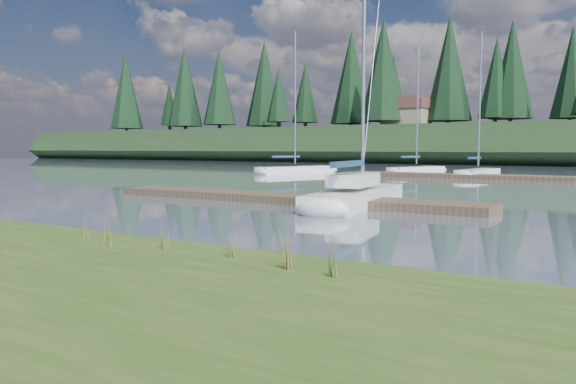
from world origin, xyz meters
The scene contains 20 objects.
ground centered at (0.00, 30.00, 0.00)m, with size 200.00×200.00×0.00m, color slate.
ridge centered at (0.00, 73.00, 2.50)m, with size 200.00×20.00×5.00m, color #1B3118.
sailboat_main centered at (-1.24, 10.28, 0.42)m, with size 3.17×9.02×12.74m.
dock_near centered at (-4.00, 9.00, 0.15)m, with size 16.00×2.00×0.30m, color #4C3D2C.
dock_far centered at (2.00, 30.00, 0.15)m, with size 26.00×2.20×0.30m, color #4C3D2C.
sailboat_bg_0 centered at (-16.49, 31.02, 0.32)m, with size 4.20×8.21×11.79m.
sailboat_bg_1 centered at (-7.80, 35.70, 0.33)m, with size 3.27×7.04×10.47m.
sailboat_bg_2 centered at (-2.36, 33.21, 0.33)m, with size 1.90×7.04×10.56m.
weed_0 centered at (-0.17, -2.64, 0.63)m, with size 0.17×0.14×0.66m.
weed_1 centered at (0.86, -2.31, 0.56)m, with size 0.17×0.14×0.49m.
weed_2 centered at (3.55, -2.56, 0.68)m, with size 0.17×0.14×0.78m.
weed_3 centered at (-1.02, -2.45, 0.55)m, with size 0.17×0.14×0.47m.
weed_4 centered at (2.28, -2.30, 0.51)m, with size 0.17×0.14×0.38m.
weed_5 centered at (4.33, -2.64, 0.64)m, with size 0.17×0.14×0.70m.
mud_lip centered at (0.00, -1.60, 0.07)m, with size 60.00×0.50×0.14m, color #33281C.
conifer_0 centered at (-55.00, 67.00, 12.64)m, with size 5.72×5.72×14.15m.
conifer_1 centered at (-40.00, 71.00, 11.28)m, with size 4.40×4.40×11.30m.
conifer_2 centered at (-25.00, 68.00, 13.54)m, with size 6.60×6.60×16.05m.
conifer_3 centered at (-10.00, 72.00, 11.74)m, with size 4.84×4.84×12.25m.
house_0 centered at (-22.00, 70.00, 7.31)m, with size 6.30×5.30×4.65m.
Camera 1 is at (7.92, -9.32, 2.11)m, focal length 35.00 mm.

